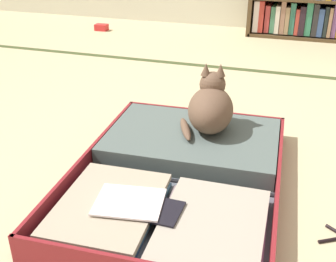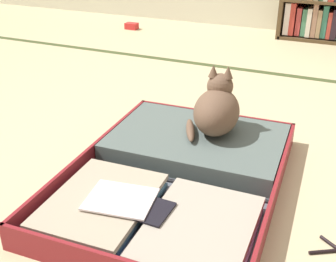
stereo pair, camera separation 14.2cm
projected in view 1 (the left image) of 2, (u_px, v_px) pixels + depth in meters
ground_plane at (186, 181)px, 1.53m from camera, size 10.00×10.00×0.00m
tatami_border at (242, 69)px, 2.63m from camera, size 4.80×0.05×0.00m
open_suitcase at (181, 169)px, 1.53m from camera, size 0.72×0.98×0.09m
black_cat at (210, 107)px, 1.66m from camera, size 0.24×0.29×0.25m
small_red_pouch at (101, 27)px, 3.52m from camera, size 0.10×0.07×0.05m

